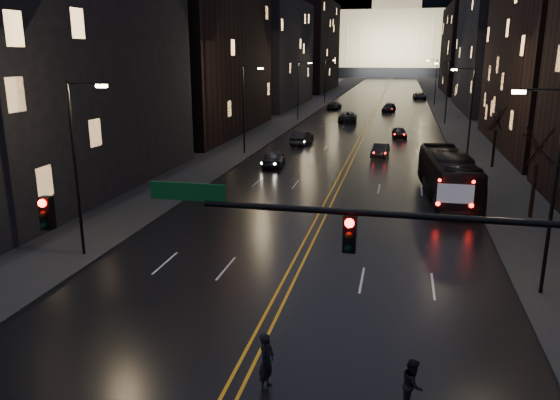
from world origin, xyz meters
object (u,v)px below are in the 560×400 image
Objects in this scene: bus at (448,175)px; pedestrian_b at (413,384)px; oncoming_car_b at (302,138)px; oncoming_car_a at (274,158)px; pedestrian_a at (266,361)px; receding_car_a at (380,150)px; traffic_signal at (443,259)px.

bus is 7.33× the size of pedestrian_b.
oncoming_car_b is 47.95m from pedestrian_b.
pedestrian_b is (-2.79, -25.61, -0.84)m from bus.
pedestrian_a reaches higher than oncoming_car_a.
oncoming_car_b is (0.36, 12.72, 0.00)m from oncoming_car_a.
receding_car_a is (9.08, -5.54, -0.12)m from oncoming_car_b.
pedestrian_b is (-0.48, 0.83, -4.29)m from traffic_signal.
oncoming_car_a is at bearing 23.80° from pedestrian_b.
receding_car_a is 2.49× the size of pedestrian_b.
pedestrian_b is at bearing 103.29° from oncoming_car_a.
traffic_signal is 26.76m from bus.
traffic_signal is at bearing -79.49° from receding_car_a.
traffic_signal is 37.07m from oncoming_car_a.
traffic_signal is 3.65× the size of oncoming_car_b.
traffic_signal is at bearing 103.56° from oncoming_car_a.
oncoming_car_b is 1.18× the size of receding_car_a.
oncoming_car_b is 10.64m from receding_car_a.
pedestrian_a reaches higher than pedestrian_b.
receding_car_a is 40.95m from pedestrian_a.
bus is 2.51× the size of oncoming_car_b.
receding_car_a is at bearing 8.56° from pedestrian_a.
bus reaches higher than pedestrian_a.
pedestrian_b reaches higher than oncoming_car_b.
oncoming_car_a is at bearing -136.48° from receding_car_a.
pedestrian_a is at bearing 96.38° from oncoming_car_a.
pedestrian_a reaches higher than oncoming_car_b.
pedestrian_b is (4.43, -0.05, -0.14)m from pedestrian_a.
oncoming_car_b is at bearing 19.99° from pedestrian_a.
pedestrian_b is at bearing 109.09° from oncoming_car_b.
oncoming_car_b reaches higher than receding_car_a.
bus is 2.60× the size of oncoming_car_a.
oncoming_car_a is at bearing 93.33° from oncoming_car_b.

